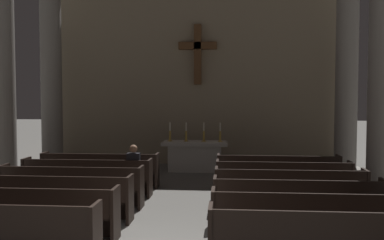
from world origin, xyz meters
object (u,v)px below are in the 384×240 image
object	(u,v)px
candlestick_outer_right	(220,136)
altar	(195,155)
pew_right_row_4	(290,190)
column_left_second	(1,72)
pew_left_row_3	(51,198)
pew_right_row_2	(309,219)
pew_left_row_6	(100,170)
pew_right_row_5	(283,180)
lone_worshipper	(134,169)
pew_left_row_4	(71,186)
pew_right_row_6	(278,172)
column_left_third	(51,78)
candlestick_inner_right	(204,135)
pew_left_row_5	(87,177)
column_right_second	(383,70)
candlestick_inner_left	(186,135)
candlestick_outer_left	(170,135)
column_right_third	(347,76)
pew_left_row_2	(26,212)
pew_right_row_3	(298,202)

from	to	relation	value
candlestick_outer_right	altar	bearing A→B (deg)	180.00
pew_right_row_4	column_left_second	xyz separation A→B (m)	(-7.41, 1.63, 2.70)
pew_left_row_3	pew_right_row_2	world-z (taller)	same
pew_left_row_6	pew_right_row_5	bearing A→B (deg)	-12.83
pew_right_row_4	lone_worshipper	bearing A→B (deg)	162.66
pew_left_row_4	altar	xyz separation A→B (m)	(2.46, 4.98, 0.06)
pew_right_row_5	candlestick_outer_right	bearing A→B (deg)	112.66
pew_right_row_6	column_left_second	distance (m)	7.91
pew_right_row_2	column_left_third	bearing A→B (deg)	135.93
pew_right_row_5	candlestick_inner_right	xyz separation A→B (m)	(-2.16, 3.86, 0.74)
pew_left_row_3	column_left_third	size ratio (longest dim) A/B	0.50
lone_worshipper	pew_left_row_5	bearing A→B (deg)	-178.19
pew_left_row_5	candlestick_inner_right	xyz separation A→B (m)	(2.76, 3.86, 0.74)
pew_right_row_4	column_right_second	world-z (taller)	column_right_second
pew_left_row_5	candlestick_inner_left	distance (m)	4.48
column_right_second	candlestick_outer_left	world-z (taller)	column_right_second
altar	candlestick_outer_right	world-z (taller)	candlestick_outer_right
pew_left_row_3	candlestick_inner_right	bearing A→B (deg)	65.65
candlestick_inner_left	column_left_third	bearing A→B (deg)	-179.39
pew_left_row_5	candlestick_inner_left	bearing A→B (deg)	60.75
pew_right_row_6	column_right_third	size ratio (longest dim) A/B	0.50
altar	candlestick_inner_left	world-z (taller)	candlestick_inner_left
column_left_third	column_right_third	distance (m)	9.89
pew_right_row_4	candlestick_inner_right	size ratio (longest dim) A/B	5.12
candlestick_outer_right	column_left_second	bearing A→B (deg)	-149.97
column_left_third	candlestick_outer_left	distance (m)	4.54
pew_left_row_2	pew_left_row_4	size ratio (longest dim) A/B	1.00
pew_left_row_4	pew_right_row_4	xyz separation A→B (m)	(4.92, 0.00, 0.00)
altar	pew_right_row_6	bearing A→B (deg)	-48.05
pew_left_row_5	column_left_third	size ratio (longest dim) A/B	0.50
pew_left_row_6	pew_left_row_5	bearing A→B (deg)	-90.00
pew_right_row_3	pew_left_row_5	bearing A→B (deg)	155.52
pew_left_row_3	column_left_second	size ratio (longest dim) A/B	0.50
pew_right_row_5	candlestick_outer_left	world-z (taller)	candlestick_outer_left
pew_right_row_2	candlestick_inner_right	world-z (taller)	candlestick_inner_right
pew_right_row_3	pew_right_row_6	distance (m)	3.36
pew_left_row_3	candlestick_outer_right	bearing A→B (deg)	61.51
pew_right_row_6	pew_right_row_3	bearing A→B (deg)	-90.00
pew_left_row_5	pew_left_row_6	world-z (taller)	same
altar	column_left_second	bearing A→B (deg)	-145.89
candlestick_outer_right	candlestick_outer_left	bearing A→B (deg)	180.00
pew_left_row_3	column_right_third	bearing A→B (deg)	39.24
pew_left_row_5	pew_right_row_5	distance (m)	4.92
candlestick_inner_right	candlestick_outer_right	xyz separation A→B (m)	(0.55, 0.00, 0.00)
pew_left_row_5	pew_right_row_3	distance (m)	5.41
candlestick_outer_left	pew_right_row_5	bearing A→B (deg)	-49.37
pew_right_row_5	column_right_second	size ratio (longest dim) A/B	0.50
pew_left_row_2	candlestick_outer_left	bearing A→B (deg)	77.42
pew_right_row_2	pew_right_row_4	world-z (taller)	same
pew_left_row_4	pew_right_row_5	xyz separation A→B (m)	(4.92, 1.12, 0.00)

